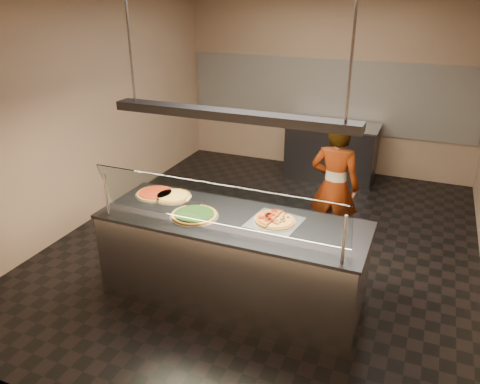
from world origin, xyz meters
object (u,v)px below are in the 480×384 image
at_px(half_pizza_sausage, 284,221).
at_px(pizza_cheese, 173,196).
at_px(perforated_tray, 275,222).
at_px(sneeze_guard, 216,205).
at_px(prep_table, 331,151).
at_px(half_pizza_pepperoni, 266,217).
at_px(pizza_tomato, 156,193).
at_px(serving_counter, 232,260).
at_px(worker, 334,187).
at_px(pizza_spinach, 194,215).
at_px(heat_lamp_housing, 231,115).
at_px(pizza_spatula, 191,201).

relative_size(half_pizza_sausage, pizza_cheese, 0.99).
bearing_deg(perforated_tray, sneeze_guard, -133.10).
bearing_deg(prep_table, perforated_tray, -86.43).
relative_size(half_pizza_pepperoni, pizza_tomato, 0.94).
xyz_separation_m(serving_counter, worker, (0.69, 1.47, 0.34)).
bearing_deg(sneeze_guard, worker, 69.05).
bearing_deg(pizza_spinach, half_pizza_sausage, 12.05).
xyz_separation_m(serving_counter, half_pizza_sausage, (0.50, 0.09, 0.49)).
relative_size(pizza_tomato, prep_table, 0.29).
relative_size(pizza_tomato, heat_lamp_housing, 0.19).
relative_size(perforated_tray, half_pizza_pepperoni, 1.28).
bearing_deg(pizza_tomato, half_pizza_sausage, -4.88).
distance_m(serving_counter, pizza_spinach, 0.61).
relative_size(pizza_cheese, worker, 0.25).
bearing_deg(serving_counter, perforated_tray, 12.51).
bearing_deg(half_pizza_sausage, serving_counter, -169.50).
height_order(perforated_tray, pizza_spinach, pizza_spinach).
bearing_deg(pizza_spatula, heat_lamp_housing, -16.75).
xyz_separation_m(pizza_spatula, worker, (1.23, 1.31, -0.15)).
relative_size(perforated_tray, prep_table, 0.35).
bearing_deg(half_pizza_sausage, pizza_tomato, 175.12).
relative_size(serving_counter, half_pizza_pepperoni, 6.48).
xyz_separation_m(pizza_tomato, heat_lamp_housing, (0.99, -0.22, 1.01)).
bearing_deg(serving_counter, half_pizza_pepperoni, 16.03).
distance_m(half_pizza_sausage, heat_lamp_housing, 1.11).
xyz_separation_m(half_pizza_sausage, pizza_spinach, (-0.86, -0.18, -0.01)).
height_order(sneeze_guard, pizza_cheese, sneeze_guard).
xyz_separation_m(pizza_tomato, worker, (1.69, 1.25, -0.14)).
bearing_deg(prep_table, half_pizza_pepperoni, -87.84).
xyz_separation_m(pizza_tomato, pizza_spatula, (0.46, -0.06, 0.01)).
distance_m(half_pizza_pepperoni, pizza_tomato, 1.31).
relative_size(sneeze_guard, heat_lamp_housing, 1.03).
xyz_separation_m(serving_counter, sneeze_guard, (0.00, -0.34, 0.76)).
bearing_deg(pizza_spinach, perforated_tray, 13.28).
bearing_deg(pizza_cheese, worker, 40.02).
relative_size(half_pizza_pepperoni, heat_lamp_housing, 0.18).
xyz_separation_m(prep_table, worker, (0.52, -2.32, 0.34)).
relative_size(serving_counter, heat_lamp_housing, 1.14).
relative_size(serving_counter, half_pizza_sausage, 6.48).
height_order(pizza_tomato, worker, worker).
bearing_deg(worker, prep_table, -75.52).
bearing_deg(half_pizza_sausage, sneeze_guard, -138.78).
height_order(sneeze_guard, perforated_tray, sneeze_guard).
relative_size(pizza_tomato, pizza_spatula, 1.89).
height_order(pizza_spatula, heat_lamp_housing, heat_lamp_housing).
xyz_separation_m(pizza_spinach, worker, (1.05, 1.56, -0.14)).
height_order(half_pizza_sausage, worker, worker).
relative_size(perforated_tray, pizza_tomato, 1.20).
height_order(perforated_tray, heat_lamp_housing, heat_lamp_housing).
xyz_separation_m(half_pizza_pepperoni, heat_lamp_housing, (-0.31, -0.09, 0.99)).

